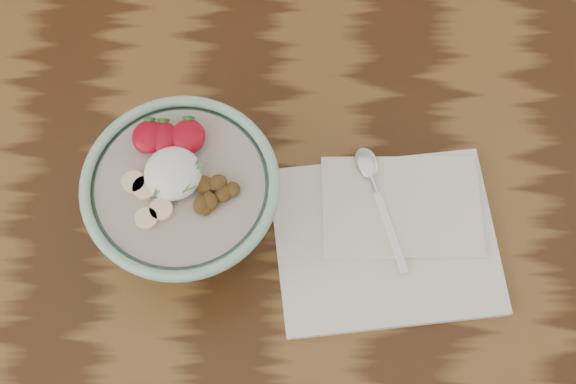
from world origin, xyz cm
name	(u,v)px	position (x,y,z in cm)	size (l,w,h in cm)	color
table	(238,284)	(0.00, 0.00, 65.70)	(160.00, 90.00, 75.00)	#381E0E
breakfast_bowl	(185,199)	(-5.04, 4.97, 82.19)	(21.15, 21.15, 14.24)	#90C2A5
napkin	(389,233)	(18.13, 3.41, 75.66)	(27.60, 23.29, 1.57)	white
spoon	(372,180)	(16.31, 9.66, 76.92)	(6.19, 16.06, 0.85)	silver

